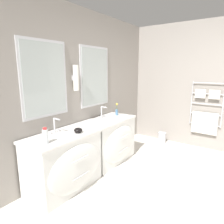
{
  "coord_description": "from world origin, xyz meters",
  "views": [
    {
      "loc": [
        -2.32,
        -0.06,
        1.65
      ],
      "look_at": [
        0.02,
        1.58,
        1.03
      ],
      "focal_mm": 32.0,
      "sensor_mm": 36.0,
      "label": 1
    }
  ],
  "objects": [
    {
      "name": "vanity_right",
      "position": [
        0.44,
        1.92,
        0.4
      ],
      "size": [
        1.04,
        0.62,
        0.78
      ],
      "color": "white",
      "rests_on": "ground_plane"
    },
    {
      "name": "vanity_left",
      "position": [
        -0.61,
        1.92,
        0.4
      ],
      "size": [
        1.04,
        0.62,
        0.78
      ],
      "color": "white",
      "rests_on": "ground_plane"
    },
    {
      "name": "wall_right",
      "position": [
        2.12,
        1.01,
        1.29
      ],
      "size": [
        0.13,
        4.38,
        2.6
      ],
      "color": "gray",
      "rests_on": "ground_plane"
    },
    {
      "name": "wall_back",
      "position": [
        -0.0,
        2.28,
        1.31
      ],
      "size": [
        5.78,
        0.17,
        2.6
      ],
      "color": "gray",
      "rests_on": "ground_plane"
    },
    {
      "name": "waste_bin",
      "position": [
        1.84,
        1.48,
        0.13
      ],
      "size": [
        0.18,
        0.18,
        0.25
      ],
      "color": "#B7B7BC",
      "rests_on": "ground_plane"
    },
    {
      "name": "amenity_bowl",
      "position": [
        -0.42,
        1.84,
        0.82
      ],
      "size": [
        0.12,
        0.12,
        0.07
      ],
      "color": "black",
      "rests_on": "vanity_left"
    },
    {
      "name": "faucet_left",
      "position": [
        -0.61,
        2.09,
        0.89
      ],
      "size": [
        0.17,
        0.13,
        0.21
      ],
      "color": "silver",
      "rests_on": "vanity_left"
    },
    {
      "name": "toiletry_bottle",
      "position": [
        -0.94,
        1.87,
        0.88
      ],
      "size": [
        0.07,
        0.07,
        0.2
      ],
      "color": "silver",
      "rests_on": "vanity_left"
    },
    {
      "name": "flower_vase",
      "position": [
        0.78,
        2.0,
        0.88
      ],
      "size": [
        0.05,
        0.05,
        0.24
      ],
      "color": "teal",
      "rests_on": "vanity_right"
    },
    {
      "name": "faucet_right",
      "position": [
        0.44,
        2.09,
        0.89
      ],
      "size": [
        0.17,
        0.13,
        0.21
      ],
      "color": "silver",
      "rests_on": "vanity_right"
    }
  ]
}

